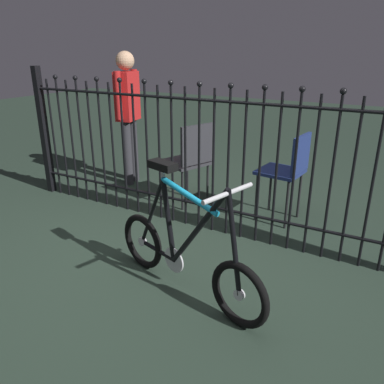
# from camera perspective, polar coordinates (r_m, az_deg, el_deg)

# --- Properties ---
(ground_plane) EXTENTS (20.00, 20.00, 0.00)m
(ground_plane) POSITION_cam_1_polar(r_m,az_deg,el_deg) (2.97, -5.22, -10.69)
(ground_plane) COLOR #27382C
(iron_fence) EXTENTS (4.00, 0.07, 1.37)m
(iron_fence) POSITION_cam_1_polar(r_m,az_deg,el_deg) (3.30, 0.80, 5.62)
(iron_fence) COLOR black
(iron_fence) RESTS_ON ground
(bicycle) EXTENTS (1.29, 0.50, 0.87)m
(bicycle) POSITION_cam_1_polar(r_m,az_deg,el_deg) (2.51, -1.11, -9.16)
(bicycle) COLOR black
(bicycle) RESTS_ON ground
(chair_navy) EXTENTS (0.42, 0.42, 0.84)m
(chair_navy) POSITION_cam_1_polar(r_m,az_deg,el_deg) (3.57, 14.21, 3.54)
(chair_navy) COLOR black
(chair_navy) RESTS_ON ground
(chair_charcoal) EXTENTS (0.55, 0.55, 0.85)m
(chair_charcoal) POSITION_cam_1_polar(r_m,az_deg,el_deg) (3.87, -0.29, 5.30)
(chair_charcoal) COLOR black
(chair_charcoal) RESTS_ON ground
(person_visitor) EXTENTS (0.23, 0.47, 1.52)m
(person_visitor) POSITION_cam_1_polar(r_m,az_deg,el_deg) (4.53, -9.60, 12.27)
(person_visitor) COLOR #2D2D33
(person_visitor) RESTS_ON ground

